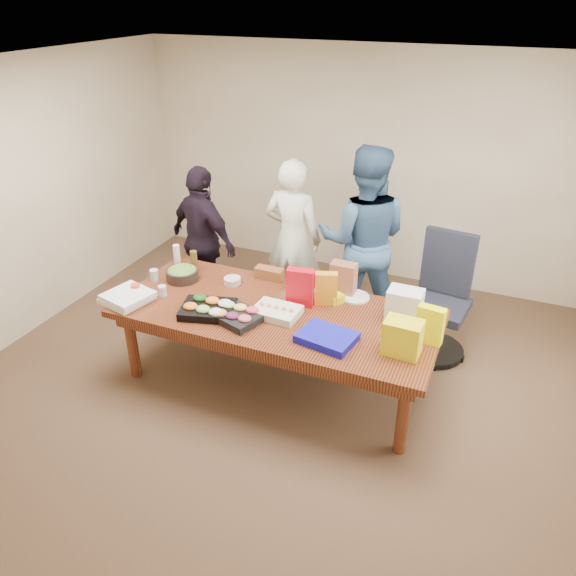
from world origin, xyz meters
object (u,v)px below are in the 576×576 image
at_px(person_center, 293,239).
at_px(office_chair, 440,303).
at_px(person_right, 363,240).
at_px(salad_bowl, 182,274).
at_px(sheet_cake, 277,312).
at_px(conference_table, 277,346).

bearing_deg(person_center, office_chair, 171.65).
relative_size(person_center, person_right, 0.89).
height_order(office_chair, person_center, person_center).
distance_m(person_right, salad_bowl, 1.83).
relative_size(office_chair, sheet_cake, 3.03).
height_order(office_chair, salad_bowl, office_chair).
bearing_deg(person_right, salad_bowl, 23.83).
relative_size(office_chair, salad_bowl, 3.75).
xyz_separation_m(office_chair, sheet_cake, (-1.23, -1.05, 0.20)).
distance_m(person_right, sheet_cake, 1.40).
height_order(person_right, sheet_cake, person_right).
bearing_deg(person_right, sheet_cake, 62.03).
relative_size(person_right, sheet_cake, 5.00).
distance_m(conference_table, office_chair, 1.61).
bearing_deg(conference_table, person_right, 72.66).
bearing_deg(person_right, conference_table, 59.94).
height_order(conference_table, salad_bowl, salad_bowl).
bearing_deg(salad_bowl, conference_table, -9.84).
xyz_separation_m(conference_table, person_center, (-0.36, 1.25, 0.49)).
bearing_deg(salad_bowl, sheet_cake, -13.02).
xyz_separation_m(person_center, person_right, (0.76, 0.02, 0.10)).
xyz_separation_m(person_right, salad_bowl, (-1.46, -1.09, -0.17)).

